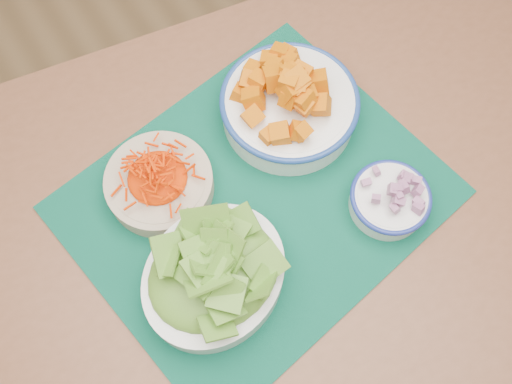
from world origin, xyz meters
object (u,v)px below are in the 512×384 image
at_px(squash_bowl, 290,99).
at_px(lettuce_bowl, 214,273).
at_px(placemat, 256,200).
at_px(table, 260,234).
at_px(onion_bowl, 390,199).
at_px(carrot_bowl, 159,181).

xyz_separation_m(squash_bowl, lettuce_bowl, (-0.26, -0.18, -0.01)).
bearing_deg(placemat, lettuce_bowl, -155.89).
height_order(table, squash_bowl, squash_bowl).
xyz_separation_m(lettuce_bowl, onion_bowl, (0.30, -0.04, -0.02)).
distance_m(placemat, lettuce_bowl, 0.16).
relative_size(carrot_bowl, onion_bowl, 1.41).
relative_size(carrot_bowl, lettuce_bowl, 0.64).
bearing_deg(placemat, onion_bowl, -44.70).
bearing_deg(lettuce_bowl, carrot_bowl, 68.65).
distance_m(carrot_bowl, onion_bowl, 0.37).
distance_m(carrot_bowl, squash_bowl, 0.25).
bearing_deg(squash_bowl, table, -137.01).
relative_size(table, squash_bowl, 5.02).
bearing_deg(squash_bowl, placemat, -142.13).
bearing_deg(table, carrot_bowl, 141.05).
relative_size(lettuce_bowl, onion_bowl, 2.21).
distance_m(table, onion_bowl, 0.24).
xyz_separation_m(table, carrot_bowl, (-0.11, 0.13, 0.13)).
xyz_separation_m(placemat, carrot_bowl, (-0.12, 0.10, 0.03)).
xyz_separation_m(placemat, onion_bowl, (0.17, -0.12, 0.03)).
height_order(table, onion_bowl, onion_bowl).
height_order(lettuce_bowl, onion_bowl, lettuce_bowl).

